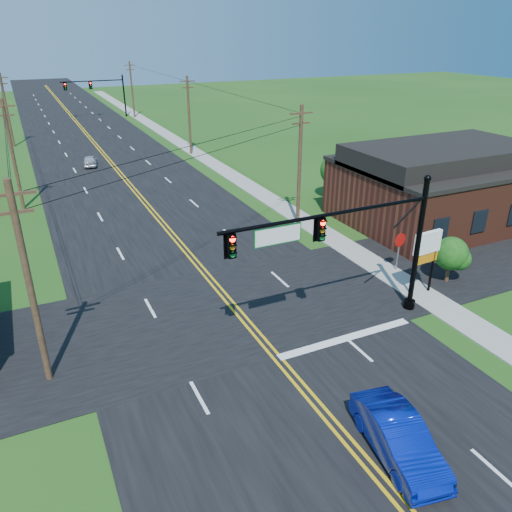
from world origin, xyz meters
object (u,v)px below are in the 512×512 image
blue_car (398,439)px  signal_mast_main (347,242)px  signal_mast_far (97,90)px  stop_sign (400,244)px

blue_car → signal_mast_main: bearing=79.1°
signal_mast_far → stop_sign: bearing=-84.3°
stop_sign → signal_mast_far: bearing=89.2°
signal_mast_main → signal_mast_far: 72.00m
signal_mast_main → stop_sign: 8.48m
signal_mast_main → blue_car: 9.32m
signal_mast_main → signal_mast_far: same height
signal_mast_far → blue_car: 80.03m
signal_mast_main → blue_car: size_ratio=2.41×
signal_mast_far → signal_mast_main: bearing=-90.1°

